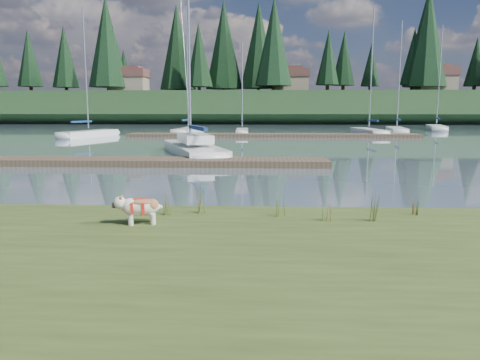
{
  "coord_description": "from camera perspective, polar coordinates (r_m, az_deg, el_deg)",
  "views": [
    {
      "loc": [
        0.91,
        -12.1,
        2.61
      ],
      "look_at": [
        0.4,
        -0.5,
        0.81
      ],
      "focal_mm": 35.0,
      "sensor_mm": 36.0,
      "label": 1
    }
  ],
  "objects": [
    {
      "name": "bulldog",
      "position": [
        9.37,
        -12.08,
        -3.15
      ],
      "size": [
        0.95,
        0.5,
        0.56
      ],
      "rotation": [
        0.0,
        0.0,
        3.37
      ],
      "color": "silver",
      "rests_on": "bank"
    },
    {
      "name": "bank",
      "position": [
        6.64,
        -5.7,
        -12.77
      ],
      "size": [
        60.0,
        9.0,
        0.35
      ],
      "primitive_type": "cube",
      "color": "#405120",
      "rests_on": "ground"
    },
    {
      "name": "weed_3",
      "position": [
        10.06,
        -8.82,
        -2.95
      ],
      "size": [
        0.17,
        0.14,
        0.55
      ],
      "color": "#475B23",
      "rests_on": "bank"
    },
    {
      "name": "dock_near",
      "position": [
        21.81,
        -10.55,
        2.2
      ],
      "size": [
        16.0,
        2.0,
        0.3
      ],
      "primitive_type": "cube",
      "color": "#4C3D2C",
      "rests_on": "ground"
    },
    {
      "name": "house_1",
      "position": [
        83.39,
        6.11,
        12.01
      ],
      "size": [
        6.3,
        5.3,
        4.65
      ],
      "color": "gray",
      "rests_on": "ridge"
    },
    {
      "name": "ground",
      "position": [
        42.2,
        1.25,
        5.28
      ],
      "size": [
        200.0,
        200.0,
        0.0
      ],
      "primitive_type": "plane",
      "color": "slate",
      "rests_on": "ground"
    },
    {
      "name": "sailboat_bg_3",
      "position": [
        47.84,
        15.18,
        5.78
      ],
      "size": [
        2.34,
        8.26,
        11.95
      ],
      "rotation": [
        0.0,
        0.0,
        1.66
      ],
      "color": "silver",
      "rests_on": "ground"
    },
    {
      "name": "sailboat_main",
      "position": [
        26.92,
        -6.03,
        4.11
      ],
      "size": [
        5.21,
        10.33,
        14.57
      ],
      "rotation": [
        0.0,
        0.0,
        1.9
      ],
      "color": "silver",
      "rests_on": "ground"
    },
    {
      "name": "sailboat_bg_5",
      "position": [
        59.54,
        22.73,
        5.94
      ],
      "size": [
        3.57,
        8.48,
        11.86
      ],
      "rotation": [
        0.0,
        0.0,
        1.33
      ],
      "color": "silver",
      "rests_on": "ground"
    },
    {
      "name": "house_0",
      "position": [
        85.37,
        -13.37,
        11.75
      ],
      "size": [
        6.3,
        5.3,
        4.65
      ],
      "color": "gray",
      "rests_on": "ridge"
    },
    {
      "name": "weed_5",
      "position": [
        10.64,
        20.86,
        -2.85
      ],
      "size": [
        0.17,
        0.14,
        0.52
      ],
      "color": "#475B23",
      "rests_on": "bank"
    },
    {
      "name": "sailboat_bg_4",
      "position": [
        51.55,
        18.47,
        5.84
      ],
      "size": [
        2.64,
        7.76,
        11.27
      ],
      "rotation": [
        0.0,
        0.0,
        1.42
      ],
      "color": "silver",
      "rests_on": "ground"
    },
    {
      "name": "conifer_6",
      "position": [
        85.32,
        21.85,
        15.88
      ],
      "size": [
        7.04,
        7.04,
        17.0
      ],
      "color": "#382619",
      "rests_on": "ridge"
    },
    {
      "name": "house_2",
      "position": [
        86.29,
        22.64,
        11.29
      ],
      "size": [
        6.3,
        5.3,
        4.65
      ],
      "color": "gray",
      "rests_on": "ridge"
    },
    {
      "name": "dock_far",
      "position": [
        42.19,
        3.98,
        5.46
      ],
      "size": [
        26.0,
        2.2,
        0.3
      ],
      "primitive_type": "cube",
      "color": "#4C3D2C",
      "rests_on": "ground"
    },
    {
      "name": "conifer_4",
      "position": [
        78.83,
        4.15,
        16.45
      ],
      "size": [
        6.16,
        6.16,
        15.1
      ],
      "color": "#382619",
      "rests_on": "ridge"
    },
    {
      "name": "conifer_2",
      "position": [
        84.9,
        -15.93,
        15.9
      ],
      "size": [
        6.6,
        6.6,
        16.05
      ],
      "color": "#382619",
      "rests_on": "ridge"
    },
    {
      "name": "mud_lip",
      "position": [
        10.85,
        -2.39,
        -4.74
      ],
      "size": [
        60.0,
        0.5,
        0.14
      ],
      "primitive_type": "cube",
      "color": "#33281C",
      "rests_on": "ground"
    },
    {
      "name": "conifer_3",
      "position": [
        85.3,
        -5.05,
        14.94
      ],
      "size": [
        4.84,
        4.84,
        12.25
      ],
      "color": "#382619",
      "rests_on": "ridge"
    },
    {
      "name": "sailboat_bg_0",
      "position": [
        44.53,
        -17.42,
        5.48
      ],
      "size": [
        3.78,
        7.8,
        11.21
      ],
      "rotation": [
        0.0,
        0.0,
        1.26
      ],
      "color": "silver",
      "rests_on": "ground"
    },
    {
      "name": "conifer_5",
      "position": [
        83.71,
        12.56,
        14.26
      ],
      "size": [
        3.96,
        3.96,
        10.35
      ],
      "color": "#382619",
      "rests_on": "ridge"
    },
    {
      "name": "sailboat_bg_1",
      "position": [
        48.54,
        -6.1,
        6.08
      ],
      "size": [
        2.38,
        8.54,
        12.51
      ],
      "rotation": [
        0.0,
        0.0,
        1.48
      ],
      "color": "silver",
      "rests_on": "ground"
    },
    {
      "name": "weed_1",
      "position": [
        9.83,
        4.85,
        -3.05
      ],
      "size": [
        0.17,
        0.14,
        0.58
      ],
      "color": "#475B23",
      "rests_on": "bank"
    },
    {
      "name": "ridge",
      "position": [
        85.11,
        1.89,
        8.75
      ],
      "size": [
        200.0,
        20.0,
        5.0
      ],
      "primitive_type": "cube",
      "color": "#1A3319",
      "rests_on": "ground"
    },
    {
      "name": "weed_2",
      "position": [
        9.77,
        16.05,
        -2.94
      ],
      "size": [
        0.17,
        0.14,
        0.78
      ],
      "color": "#475B23",
      "rests_on": "bank"
    },
    {
      "name": "conifer_1",
      "position": [
        93.03,
        -24.32,
        13.42
      ],
      "size": [
        4.4,
        4.4,
        11.3
      ],
      "color": "#382619",
      "rests_on": "ridge"
    },
    {
      "name": "sailboat_bg_2",
      "position": [
        45.77,
        0.27,
        5.98
      ],
      "size": [
        1.27,
        5.66,
        8.73
      ],
      "rotation": [
        0.0,
        0.0,
        1.6
      ],
      "color": "silver",
      "rests_on": "ground"
    },
    {
      "name": "weed_0",
      "position": [
        10.16,
        -4.77,
        -2.6
      ],
      "size": [
        0.17,
        0.14,
        0.61
      ],
      "color": "#475B23",
      "rests_on": "bank"
    },
    {
      "name": "weed_4",
      "position": [
        9.6,
        10.56,
        -4.01
      ],
      "size": [
        0.17,
        0.14,
        0.37
      ],
      "color": "#475B23",
      "rests_on": "bank"
    }
  ]
}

